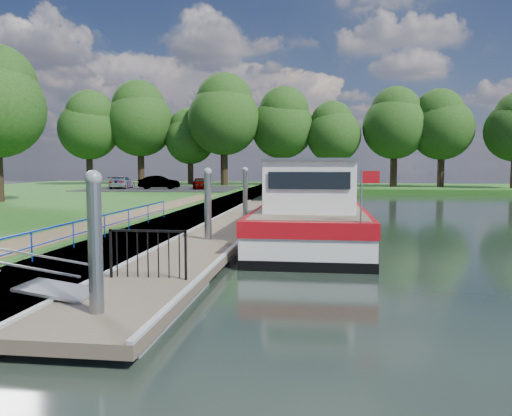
# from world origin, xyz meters

# --- Properties ---
(ground) EXTENTS (160.00, 160.00, 0.00)m
(ground) POSITION_xyz_m (0.00, 0.00, 0.00)
(ground) COLOR black
(ground) RESTS_ON ground
(bank_edge) EXTENTS (1.10, 90.00, 0.78)m
(bank_edge) POSITION_xyz_m (-2.55, 15.00, 0.39)
(bank_edge) COLOR #473D2D
(bank_edge) RESTS_ON ground
(far_bank) EXTENTS (60.00, 18.00, 0.60)m
(far_bank) POSITION_xyz_m (12.00, 52.00, 0.30)
(far_bank) COLOR #1E4D16
(far_bank) RESTS_ON ground
(footpath) EXTENTS (1.60, 40.00, 0.05)m
(footpath) POSITION_xyz_m (-4.40, 8.00, 0.80)
(footpath) COLOR brown
(footpath) RESTS_ON riverbank
(carpark) EXTENTS (14.00, 12.00, 0.06)m
(carpark) POSITION_xyz_m (-11.00, 38.00, 0.81)
(carpark) COLOR black
(carpark) RESTS_ON riverbank
(blue_fence) EXTENTS (0.04, 18.04, 0.72)m
(blue_fence) POSITION_xyz_m (-2.75, 3.00, 1.31)
(blue_fence) COLOR #0C2DBF
(blue_fence) RESTS_ON riverbank
(pontoon) EXTENTS (2.50, 30.00, 0.56)m
(pontoon) POSITION_xyz_m (0.00, 13.00, 0.18)
(pontoon) COLOR brown
(pontoon) RESTS_ON ground
(mooring_piles) EXTENTS (0.30, 27.30, 3.55)m
(mooring_piles) POSITION_xyz_m (0.00, 13.00, 1.28)
(mooring_piles) COLOR gray
(mooring_piles) RESTS_ON ground
(gangway) EXTENTS (2.58, 1.00, 0.92)m
(gangway) POSITION_xyz_m (-1.85, 0.50, 0.63)
(gangway) COLOR #A5A8AD
(gangway) RESTS_ON ground
(gate_panel) EXTENTS (1.85, 0.05, 1.15)m
(gate_panel) POSITION_xyz_m (-0.00, 2.20, 1.15)
(gate_panel) COLOR black
(gate_panel) RESTS_ON ground
(barge) EXTENTS (4.36, 21.15, 4.78)m
(barge) POSITION_xyz_m (3.60, 15.60, 1.09)
(barge) COLOR black
(barge) RESTS_ON ground
(horizon_trees) EXTENTS (54.38, 10.03, 12.87)m
(horizon_trees) POSITION_xyz_m (-1.61, 48.68, 7.95)
(horizon_trees) COLOR #332316
(horizon_trees) RESTS_ON ground
(car_a) EXTENTS (2.21, 3.45, 1.10)m
(car_a) POSITION_xyz_m (-7.09, 36.54, 1.38)
(car_a) COLOR #999999
(car_a) RESTS_ON carpark
(car_b) EXTENTS (3.91, 1.89, 1.24)m
(car_b) POSITION_xyz_m (-10.93, 36.25, 1.45)
(car_b) COLOR #999999
(car_b) RESTS_ON carpark
(car_c) EXTENTS (2.08, 4.21, 1.18)m
(car_c) POSITION_xyz_m (-14.90, 37.01, 1.42)
(car_c) COLOR #999999
(car_c) RESTS_ON carpark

